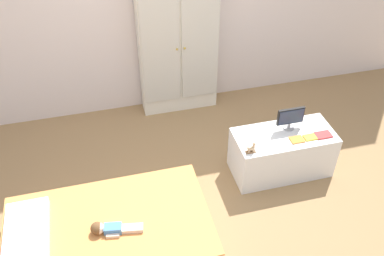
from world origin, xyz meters
TOP-DOWN VIEW (x-y plane):
  - ground_plane at (0.00, 0.00)m, footprint 10.00×10.00m
  - bed at (-0.71, -0.30)m, footprint 1.58×0.96m
  - pillow at (-1.30, -0.30)m, footprint 0.32×0.69m
  - doll at (-0.72, -0.37)m, footprint 0.39×0.15m
  - wardrobe at (0.25, 1.42)m, footprint 0.82×0.25m
  - tv_stand at (0.94, 0.16)m, footprint 0.91×0.43m
  - tv_monitor at (1.00, 0.24)m, footprint 0.25×0.10m
  - rocking_horse_toy at (0.56, 0.02)m, footprint 0.09×0.04m
  - book_orange at (1.00, 0.07)m, footprint 0.12×0.09m
  - book_yellow at (1.13, 0.07)m, footprint 0.11×0.08m
  - book_red at (1.26, 0.07)m, footprint 0.15×0.10m

SIDE VIEW (x-z plane):
  - ground_plane at x=0.00m, z-range -0.02..0.00m
  - bed at x=-0.71m, z-range 0.00..0.27m
  - tv_stand at x=0.94m, z-range 0.00..0.44m
  - pillow at x=-1.30m, z-range 0.27..0.33m
  - doll at x=-0.72m, z-range 0.26..0.35m
  - book_orange at x=1.00m, z-range 0.44..0.45m
  - book_yellow at x=1.13m, z-range 0.44..0.45m
  - book_red at x=1.26m, z-range 0.44..0.45m
  - rocking_horse_toy at x=0.56m, z-range 0.44..0.54m
  - tv_monitor at x=1.00m, z-range 0.46..0.68m
  - wardrobe at x=0.25m, z-range 0.00..1.60m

